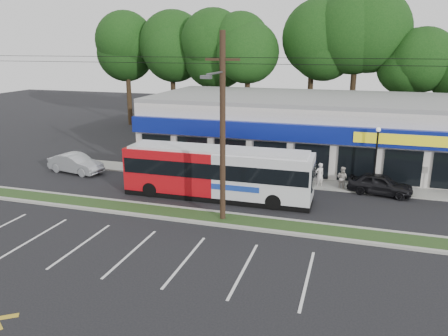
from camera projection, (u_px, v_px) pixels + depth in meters
ground at (165, 221)px, 23.95m from camera, size 120.00×120.00×0.00m
grass_strip at (173, 213)px, 24.85m from camera, size 40.00×1.60×0.12m
curb_south at (166, 218)px, 24.07m from camera, size 40.00×0.25×0.14m
curb_north at (178, 208)px, 25.63m from camera, size 40.00×0.25×0.14m
sidewalk at (283, 181)px, 30.80m from camera, size 32.00×2.20×0.10m
strip_mall at (304, 128)px, 36.32m from camera, size 25.00×12.55×5.30m
utility_pole at (219, 123)px, 22.54m from camera, size 50.00×2.77×10.00m
lamp_post at (376, 151)px, 28.21m from camera, size 0.30×0.30×4.25m
tree_line at (305, 54)px, 44.47m from camera, size 46.76×6.76×11.83m
metrobus at (217, 172)px, 27.19m from camera, size 11.86×2.61×3.18m
car_dark at (380, 184)px, 28.04m from camera, size 4.22×2.28×1.36m
car_silver at (76, 163)px, 32.82m from camera, size 4.58×2.25×1.44m
pedestrian_a at (320, 175)px, 29.42m from camera, size 0.74×0.69×1.70m
pedestrian_b at (342, 178)px, 29.02m from camera, size 0.95×0.89×1.55m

